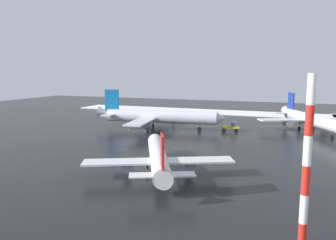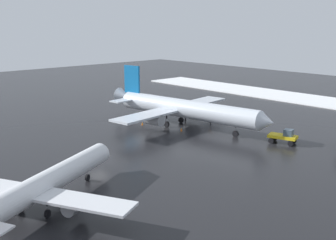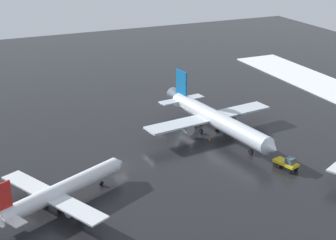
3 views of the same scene
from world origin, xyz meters
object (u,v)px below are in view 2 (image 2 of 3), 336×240
traffic_cone_mid_line (142,124)px  airplane_parked_portside (183,108)px  airplane_distant_tail (43,185)px  pushback_tug (284,136)px  ground_crew_beside_wing (185,115)px  ground_crew_by_nose_gear (211,120)px  traffic_cone_near_nose (181,130)px

traffic_cone_mid_line → airplane_parked_portside: bearing=-52.6°
airplane_distant_tail → pushback_tug: size_ratio=5.10×
ground_crew_beside_wing → ground_crew_by_nose_gear: size_ratio=1.00×
traffic_cone_near_nose → ground_crew_by_nose_gear: bearing=-5.1°
airplane_parked_portside → traffic_cone_near_nose: (-2.52, -2.15, -3.30)m
pushback_tug → ground_crew_beside_wing: pushback_tug is taller
airplane_distant_tail → traffic_cone_mid_line: size_ratio=46.63×
airplane_distant_tail → ground_crew_beside_wing: size_ratio=15.00×
airplane_parked_portside → ground_crew_by_nose_gear: bearing=52.3°
airplane_parked_portside → ground_crew_by_nose_gear: (4.83, -2.80, -2.61)m
pushback_tug → ground_crew_beside_wing: size_ratio=2.94×
airplane_distant_tail → traffic_cone_near_nose: airplane_distant_tail is taller
ground_crew_beside_wing → traffic_cone_near_nose: 8.93m
ground_crew_by_nose_gear → traffic_cone_mid_line: size_ratio=3.11×
airplane_distant_tail → ground_crew_by_nose_gear: 43.41m
ground_crew_beside_wing → traffic_cone_mid_line: size_ratio=3.11×
pushback_tug → ground_crew_beside_wing: bearing=163.9°
ground_crew_beside_wing → traffic_cone_mid_line: 9.55m
ground_crew_by_nose_gear → traffic_cone_near_nose: bearing=-132.6°
ground_crew_beside_wing → traffic_cone_near_nose: (-6.81, -5.74, -0.70)m
pushback_tug → ground_crew_beside_wing: 23.11m
pushback_tug → ground_crew_by_nose_gear: size_ratio=2.94×
airplane_parked_portside → ground_crew_beside_wing: airplane_parked_portside is taller
airplane_distant_tail → traffic_cone_near_nose: 36.73m
airplane_parked_portside → airplane_distant_tail: bearing=-74.5°
pushback_tug → ground_crew_beside_wing: (0.13, 23.11, -0.31)m
ground_crew_beside_wing → traffic_cone_mid_line: bearing=65.5°
traffic_cone_near_nose → ground_crew_beside_wing: bearing=40.1°
traffic_cone_mid_line → ground_crew_by_nose_gear: bearing=-43.4°
airplane_distant_tail → traffic_cone_near_nose: (34.11, 13.42, -2.42)m
ground_crew_by_nose_gear → traffic_cone_mid_line: 13.31m
airplane_parked_portside → ground_crew_beside_wing: 6.17m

